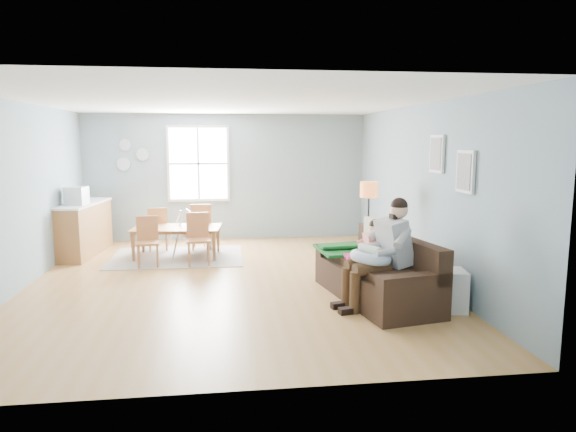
{
  "coord_description": "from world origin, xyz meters",
  "views": [
    {
      "loc": [
        -0.09,
        -7.67,
        2.14
      ],
      "look_at": [
        0.89,
        -0.0,
        1.0
      ],
      "focal_mm": 32.0,
      "sensor_mm": 36.0,
      "label": 1
    }
  ],
  "objects": [
    {
      "name": "room",
      "position": [
        0.0,
        0.0,
        2.42
      ],
      "size": [
        8.4,
        9.4,
        3.9
      ],
      "color": "#AC793D"
    },
    {
      "name": "window",
      "position": [
        -0.6,
        3.46,
        1.65
      ],
      "size": [
        1.32,
        0.08,
        1.62
      ],
      "color": "silver",
      "rests_on": "room"
    },
    {
      "name": "pictures",
      "position": [
        2.97,
        -1.05,
        1.85
      ],
      "size": [
        0.05,
        1.34,
        0.74
      ],
      "color": "silver",
      "rests_on": "room"
    },
    {
      "name": "wall_plates",
      "position": [
        -2.0,
        3.47,
        1.83
      ],
      "size": [
        0.67,
        0.02,
        0.66
      ],
      "color": "#9CADBB",
      "rests_on": "room"
    },
    {
      "name": "sofa",
      "position": [
        2.0,
        -1.11,
        0.31
      ],
      "size": [
        1.3,
        2.27,
        0.86
      ],
      "color": "black",
      "rests_on": "room"
    },
    {
      "name": "green_throw",
      "position": [
        1.79,
        -0.43,
        0.55
      ],
      "size": [
        1.04,
        0.93,
        0.04
      ],
      "primitive_type": "cube",
      "rotation": [
        0.0,
        0.0,
        0.08
      ],
      "color": "#145820",
      "rests_on": "sofa"
    },
    {
      "name": "beige_pillow",
      "position": [
        2.11,
        -0.52,
        0.77
      ],
      "size": [
        0.24,
        0.5,
        0.48
      ],
      "primitive_type": "cube",
      "rotation": [
        0.0,
        0.0,
        0.22
      ],
      "color": "#C4B396",
      "rests_on": "sofa"
    },
    {
      "name": "father",
      "position": [
        1.93,
        -1.44,
        0.75
      ],
      "size": [
        1.06,
        0.61,
        1.42
      ],
      "color": "#99999C",
      "rests_on": "sofa"
    },
    {
      "name": "nursing_pillow",
      "position": [
        1.77,
        -1.47,
        0.66
      ],
      "size": [
        0.66,
        0.65,
        0.22
      ],
      "primitive_type": "torus",
      "rotation": [
        0.0,
        0.14,
        0.24
      ],
      "color": "silver",
      "rests_on": "father"
    },
    {
      "name": "infant",
      "position": [
        1.75,
        -1.44,
        0.76
      ],
      "size": [
        0.27,
        0.38,
        0.14
      ],
      "color": "silver",
      "rests_on": "nursing_pillow"
    },
    {
      "name": "toddler",
      "position": [
        1.88,
        -0.93,
        0.73
      ],
      "size": [
        0.54,
        0.27,
        0.84
      ],
      "color": "silver",
      "rests_on": "sofa"
    },
    {
      "name": "floor_lamp",
      "position": [
        2.31,
        0.54,
        1.21
      ],
      "size": [
        0.29,
        0.29,
        1.46
      ],
      "color": "black",
      "rests_on": "room"
    },
    {
      "name": "storage_cube",
      "position": [
        2.69,
        -1.67,
        0.26
      ],
      "size": [
        0.53,
        0.49,
        0.52
      ],
      "color": "silver",
      "rests_on": "room"
    },
    {
      "name": "rug",
      "position": [
        -0.95,
        1.8,
        0.01
      ],
      "size": [
        2.39,
        1.83,
        0.01
      ],
      "primitive_type": "cube",
      "rotation": [
        0.0,
        0.0,
        -0.01
      ],
      "color": "#A19B93",
      "rests_on": "room"
    },
    {
      "name": "dining_table",
      "position": [
        -0.95,
        1.8,
        0.28
      ],
      "size": [
        1.67,
        1.03,
        0.56
      ],
      "primitive_type": "imported",
      "rotation": [
        0.0,
        0.0,
        -0.09
      ],
      "color": "brown",
      "rests_on": "rug"
    },
    {
      "name": "chair_sw",
      "position": [
        -1.39,
        1.21,
        0.48
      ],
      "size": [
        0.43,
        0.43,
        0.85
      ],
      "color": "#A25B37",
      "rests_on": "rug"
    },
    {
      "name": "chair_se",
      "position": [
        -0.53,
        1.21,
        0.51
      ],
      "size": [
        0.44,
        0.44,
        0.9
      ],
      "color": "#A25B37",
      "rests_on": "rug"
    },
    {
      "name": "chair_nw",
      "position": [
        -1.36,
        2.39,
        0.48
      ],
      "size": [
        0.43,
        0.43,
        0.86
      ],
      "color": "#A25B37",
      "rests_on": "rug"
    },
    {
      "name": "chair_ne",
      "position": [
        -0.52,
        2.38,
        0.52
      ],
      "size": [
        0.43,
        0.43,
        0.92
      ],
      "color": "#A25B37",
      "rests_on": "rug"
    },
    {
      "name": "counter",
      "position": [
        -2.7,
        2.27,
        0.5
      ],
      "size": [
        0.71,
        1.81,
        0.99
      ],
      "color": "brown",
      "rests_on": "room"
    },
    {
      "name": "monitor",
      "position": [
        -2.72,
        1.93,
        1.15
      ],
      "size": [
        0.4,
        0.38,
        0.33
      ],
      "color": "silver",
      "rests_on": "counter"
    },
    {
      "name": "baby_swing",
      "position": [
        -0.75,
        2.18,
        0.37
      ],
      "size": [
        0.98,
        0.99,
        0.82
      ],
      "color": "silver",
      "rests_on": "room"
    }
  ]
}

